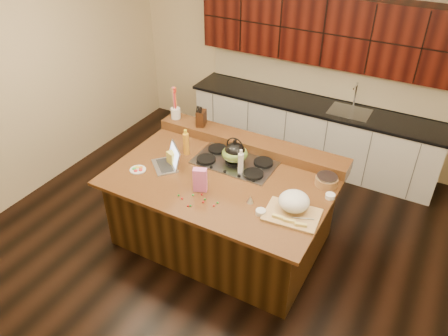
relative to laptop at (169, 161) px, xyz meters
The scene contains 31 objects.
room 0.73m from the laptop, ahead, with size 5.52×5.02×2.72m.
island 0.81m from the laptop, ahead, with size 2.40×1.60×0.92m.
back_ledge 1.02m from the laptop, 52.50° to the left, with size 2.40×0.30×0.12m, color black.
cooktop 0.74m from the laptop, 33.29° to the left, with size 0.92×0.52×0.05m.
back_counter 2.51m from the laptop, 68.49° to the left, with size 3.70×0.66×2.40m.
kettle 0.75m from the laptop, 33.29° to the left, with size 0.24×0.24×0.21m, color black.
green_bowl 0.74m from the laptop, 33.29° to the left, with size 0.30×0.30×0.16m, color #597830.
laptop is the anchor object (origin of this frame).
oil_bottle 0.31m from the laptop, 84.06° to the left, with size 0.07×0.07×0.27m, color orange.
vinegar_bottle 0.81m from the laptop, 18.77° to the left, with size 0.06×0.06×0.25m, color silver.
wooden_tray 1.52m from the laptop, ahead, with size 0.56×0.44×0.21m.
ramekin_a 1.28m from the laptop, 11.67° to the right, with size 0.10×0.10×0.04m, color white.
ramekin_b 1.80m from the laptop, ahead, with size 0.10×0.10×0.04m, color white.
ramekin_c 1.38m from the laptop, ahead, with size 0.10×0.10×0.04m, color white.
strainer_bowl 1.74m from the laptop, 17.16° to the left, with size 0.24×0.24×0.09m, color #996B3F.
kitchen_timer 1.10m from the laptop, ahead, with size 0.08×0.08×0.07m, color silver.
pink_bag 0.59m from the laptop, 21.79° to the right, with size 0.14×0.07×0.26m, color pink.
candy_plate 0.36m from the laptop, 136.46° to the right, with size 0.18×0.18×0.01m, color white.
package_box 0.05m from the laptop, 76.48° to the left, with size 0.11×0.08×0.16m, color gold.
utensil_crock 0.93m from the laptop, 119.24° to the left, with size 0.12×0.12×0.14m, color white.
knife_block 0.82m from the laptop, 94.60° to the left, with size 0.10×0.16×0.19m, color black.
gumdrop_0 0.77m from the laptop, 41.34° to the right, with size 0.02×0.02×0.02m, color red.
gumdrop_1 0.63m from the laptop, 32.62° to the right, with size 0.02×0.02×0.02m, color #198C26.
gumdrop_2 0.64m from the laptop, 43.51° to the right, with size 0.02×0.02×0.02m, color red.
gumdrop_3 0.76m from the laptop, 26.78° to the right, with size 0.02×0.02×0.02m, color #198C26.
gumdrop_4 0.78m from the laptop, 29.48° to the right, with size 0.02×0.02×0.02m, color red.
gumdrop_5 0.58m from the laptop, 45.70° to the right, with size 0.02×0.02×0.02m, color #198C26.
gumdrop_6 0.89m from the laptop, 25.48° to the right, with size 0.02×0.02×0.02m, color red.
gumdrop_7 0.78m from the laptop, 39.66° to the right, with size 0.02×0.02×0.02m, color #198C26.
gumdrop_8 0.67m from the laptop, 25.35° to the right, with size 0.02×0.02×0.02m, color red.
gumdrop_9 0.87m from the laptop, 21.79° to the right, with size 0.02×0.02×0.02m, color #198C26.
Camera 1 is at (1.91, -3.38, 3.68)m, focal length 35.00 mm.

